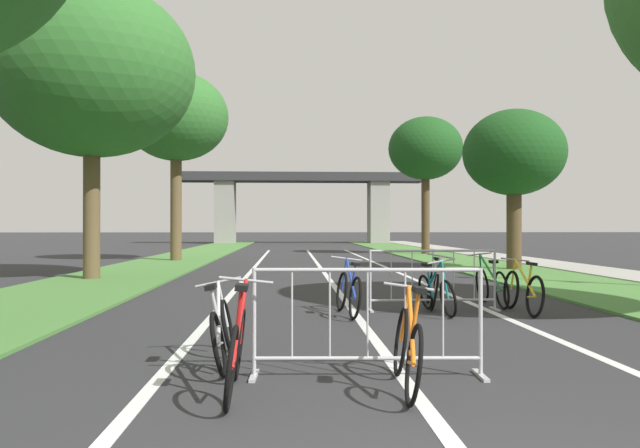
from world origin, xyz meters
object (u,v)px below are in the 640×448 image
(tree_right_oak_near, at_px, (425,149))
(bicycle_yellow_0, at_px, (523,291))
(tree_right_cypress_far, at_px, (514,154))
(crowd_barrier_second, at_px, (433,280))
(bicycle_silver_2, at_px, (223,331))
(tree_left_pine_far, at_px, (176,118))
(bicycle_orange_1, at_px, (407,347))
(tree_left_oak_mid, at_px, (92,71))
(bicycle_teal_5, at_px, (436,293))
(bicycle_white_6, at_px, (433,287))
(bicycle_blue_4, at_px, (348,292))
(bicycle_green_7, at_px, (491,285))
(bicycle_red_3, at_px, (236,350))
(crowd_barrier_nearest, at_px, (367,323))

(tree_right_oak_near, bearing_deg, bicycle_yellow_0, -98.44)
(tree_right_cypress_far, xyz_separation_m, bicycle_yellow_0, (-3.53, -9.79, -3.48))
(crowd_barrier_second, distance_m, bicycle_silver_2, 5.11)
(tree_left_pine_far, height_order, bicycle_silver_2, tree_left_pine_far)
(tree_left_pine_far, bearing_deg, bicycle_orange_1, -74.08)
(tree_left_oak_mid, xyz_separation_m, bicycle_teal_5, (7.77, -6.70, -5.30))
(tree_right_oak_near, distance_m, bicycle_silver_2, 26.45)
(bicycle_yellow_0, distance_m, bicycle_teal_5, 1.47)
(bicycle_yellow_0, bearing_deg, bicycle_white_6, 149.73)
(bicycle_blue_4, bearing_deg, crowd_barrier_second, 11.30)
(bicycle_teal_5, relative_size, bicycle_green_7, 0.94)
(tree_left_pine_far, distance_m, bicycle_green_7, 17.77)
(tree_right_oak_near, bearing_deg, tree_left_pine_far, -154.54)
(bicycle_orange_1, bearing_deg, bicycle_red_3, -172.90)
(bicycle_yellow_0, xyz_separation_m, bicycle_teal_5, (-1.46, 0.02, -0.02))
(bicycle_red_3, height_order, bicycle_blue_4, bicycle_red_3)
(bicycle_yellow_0, bearing_deg, crowd_barrier_nearest, -126.84)
(bicycle_orange_1, relative_size, bicycle_white_6, 0.99)
(tree_left_oak_mid, relative_size, crowd_barrier_second, 3.56)
(tree_left_pine_far, relative_size, bicycle_white_6, 4.66)
(tree_left_pine_far, bearing_deg, tree_left_oak_mid, -94.00)
(bicycle_white_6, xyz_separation_m, bicycle_green_7, (1.12, 0.16, 0.01))
(bicycle_blue_4, bearing_deg, crowd_barrier_nearest, -99.70)
(crowd_barrier_nearest, height_order, bicycle_silver_2, crowd_barrier_nearest)
(crowd_barrier_nearest, bearing_deg, bicycle_red_3, -155.82)
(bicycle_blue_4, relative_size, bicycle_teal_5, 1.05)
(tree_right_cypress_far, xyz_separation_m, bicycle_red_3, (-7.89, -14.49, -3.47))
(crowd_barrier_nearest, xyz_separation_m, bicycle_green_7, (2.93, 5.11, -0.14))
(bicycle_teal_5, bearing_deg, bicycle_orange_1, 65.54)
(bicycle_silver_2, bearing_deg, tree_left_oak_mid, 113.13)
(bicycle_silver_2, bearing_deg, crowd_barrier_second, 50.61)
(crowd_barrier_nearest, distance_m, bicycle_teal_5, 4.51)
(bicycle_silver_2, distance_m, bicycle_white_6, 5.47)
(crowd_barrier_nearest, bearing_deg, tree_left_pine_far, 105.49)
(tree_right_oak_near, distance_m, bicycle_green_7, 21.12)
(bicycle_green_7, bearing_deg, tree_right_cypress_far, 66.41)
(crowd_barrier_nearest, distance_m, bicycle_white_6, 5.27)
(tree_left_oak_mid, bearing_deg, bicycle_blue_4, -47.23)
(tree_left_pine_far, xyz_separation_m, bicycle_blue_4, (5.68, -15.66, -5.60))
(tree_left_pine_far, height_order, bicycle_blue_4, tree_left_pine_far)
(crowd_barrier_second, relative_size, bicycle_yellow_0, 1.30)
(tree_left_pine_far, bearing_deg, crowd_barrier_second, -64.63)
(bicycle_yellow_0, height_order, bicycle_orange_1, bicycle_orange_1)
(bicycle_yellow_0, xyz_separation_m, bicycle_red_3, (-4.35, -4.70, 0.02))
(tree_left_pine_far, xyz_separation_m, bicycle_yellow_0, (8.61, -15.57, -5.61))
(bicycle_orange_1, bearing_deg, bicycle_green_7, 69.27)
(bicycle_silver_2, relative_size, bicycle_red_3, 1.00)
(bicycle_red_3, bearing_deg, crowd_barrier_second, 59.05)
(bicycle_orange_1, relative_size, bicycle_green_7, 0.98)
(tree_right_oak_near, bearing_deg, bicycle_teal_5, -102.29)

